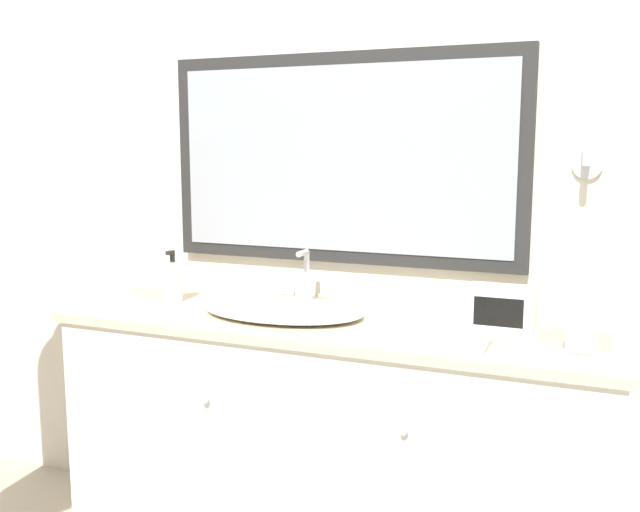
{
  "coord_description": "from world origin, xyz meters",
  "views": [
    {
      "loc": [
        0.81,
        -1.78,
        1.47
      ],
      "look_at": [
        -0.05,
        0.32,
        1.12
      ],
      "focal_mm": 40.0,
      "sensor_mm": 36.0,
      "label": 1
    }
  ],
  "objects": [
    {
      "name": "wall_back",
      "position": [
        -0.0,
        0.64,
        1.28
      ],
      "size": [
        8.0,
        0.18,
        2.55
      ],
      "color": "silver",
      "rests_on": "ground_plane"
    },
    {
      "name": "vanity_counter",
      "position": [
        0.0,
        0.32,
        0.46
      ],
      "size": [
        1.8,
        0.6,
        0.92
      ],
      "color": "silver",
      "rests_on": "ground_plane"
    },
    {
      "name": "sink_basin",
      "position": [
        -0.17,
        0.29,
        0.93
      ],
      "size": [
        0.55,
        0.41,
        0.19
      ],
      "color": "white",
      "rests_on": "vanity_counter"
    },
    {
      "name": "soap_bottle",
      "position": [
        -0.62,
        0.33,
        0.99
      ],
      "size": [
        0.07,
        0.07,
        0.19
      ],
      "color": "white",
      "rests_on": "vanity_counter"
    },
    {
      "name": "appliance_box",
      "position": [
        0.52,
        0.39,
        0.98
      ],
      "size": [
        0.2,
        0.13,
        0.13
      ],
      "color": "white",
      "rests_on": "vanity_counter"
    },
    {
      "name": "picture_frame",
      "position": [
        0.76,
        0.13,
        0.98
      ],
      "size": [
        0.08,
        0.01,
        0.14
      ],
      "color": "#B2B2B7",
      "rests_on": "vanity_counter"
    },
    {
      "name": "hand_towel_near_sink",
      "position": [
        -0.76,
        0.41,
        0.93
      ],
      "size": [
        0.16,
        0.11,
        0.03
      ],
      "color": "#B7A899",
      "rests_on": "vanity_counter"
    },
    {
      "name": "hand_towel_far_corner",
      "position": [
        0.74,
        0.3,
        0.94
      ],
      "size": [
        0.19,
        0.11,
        0.05
      ],
      "color": "#B7A899",
      "rests_on": "vanity_counter"
    },
    {
      "name": "metal_tray",
      "position": [
        0.44,
        0.15,
        0.92
      ],
      "size": [
        0.15,
        0.13,
        0.01
      ],
      "color": "#ADADB2",
      "rests_on": "vanity_counter"
    }
  ]
}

